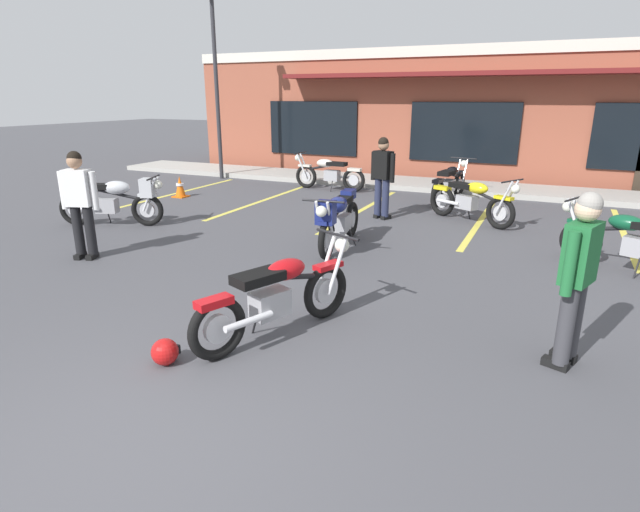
{
  "coord_description": "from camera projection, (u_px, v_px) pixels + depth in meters",
  "views": [
    {
      "loc": [
        2.57,
        -2.13,
        2.46
      ],
      "look_at": [
        0.03,
        3.37,
        0.55
      ],
      "focal_mm": 28.58,
      "sensor_mm": 36.0,
      "label": 1
    }
  ],
  "objects": [
    {
      "name": "ground_plane",
      "position": [
        334.0,
        283.0,
        6.99
      ],
      "size": [
        80.0,
        80.0,
        0.0
      ],
      "primitive_type": "plane",
      "color": "#47474C"
    },
    {
      "name": "sidewalk_kerb",
      "position": [
        451.0,
        186.0,
        14.09
      ],
      "size": [
        22.0,
        1.8,
        0.14
      ],
      "primitive_type": "cube",
      "color": "#A8A59E",
      "rests_on": "ground_plane"
    },
    {
      "name": "brick_storefront_building",
      "position": [
        479.0,
        113.0,
        17.04
      ],
      "size": [
        18.2,
        6.46,
        3.84
      ],
      "color": "brown",
      "rests_on": "ground_plane"
    },
    {
      "name": "painted_stall_lines",
      "position": [
        419.0,
        215.0,
        10.99
      ],
      "size": [
        13.05,
        4.8,
        0.01
      ],
      "color": "#DBCC4C",
      "rests_on": "ground_plane"
    },
    {
      "name": "motorcycle_foreground_classic",
      "position": [
        278.0,
        295.0,
        5.33
      ],
      "size": [
        1.09,
        2.0,
        0.98
      ],
      "color": "black",
      "rests_on": "ground_plane"
    },
    {
      "name": "motorcycle_red_sportbike",
      "position": [
        338.0,
        218.0,
        8.43
      ],
      "size": [
        0.66,
        2.11,
        0.98
      ],
      "color": "black",
      "rests_on": "ground_plane"
    },
    {
      "name": "motorcycle_black_cruiser",
      "position": [
        632.0,
        241.0,
        7.31
      ],
      "size": [
        1.99,
        1.12,
        0.98
      ],
      "color": "black",
      "rests_on": "ground_plane"
    },
    {
      "name": "motorcycle_silver_naked",
      "position": [
        471.0,
        200.0,
        10.23
      ],
      "size": [
        1.9,
        1.29,
        0.98
      ],
      "color": "black",
      "rests_on": "ground_plane"
    },
    {
      "name": "motorcycle_blue_standard",
      "position": [
        116.0,
        199.0,
        9.95
      ],
      "size": [
        2.0,
        1.1,
        0.98
      ],
      "color": "black",
      "rests_on": "ground_plane"
    },
    {
      "name": "motorcycle_green_cafe_racer",
      "position": [
        450.0,
        182.0,
        12.3
      ],
      "size": [
        0.74,
        2.1,
        0.98
      ],
      "color": "black",
      "rests_on": "ground_plane"
    },
    {
      "name": "motorcycle_orange_scrambler",
      "position": [
        329.0,
        173.0,
        13.82
      ],
      "size": [
        2.11,
        0.66,
        0.98
      ],
      "color": "black",
      "rests_on": "ground_plane"
    },
    {
      "name": "person_in_black_shirt",
      "position": [
        80.0,
        199.0,
        7.81
      ],
      "size": [
        0.6,
        0.37,
        1.68
      ],
      "color": "black",
      "rests_on": "ground_plane"
    },
    {
      "name": "person_in_shorts_foreground",
      "position": [
        383.0,
        173.0,
        10.4
      ],
      "size": [
        0.59,
        0.38,
        1.68
      ],
      "color": "black",
      "rests_on": "ground_plane"
    },
    {
      "name": "person_by_back_row",
      "position": [
        578.0,
        271.0,
        4.58
      ],
      "size": [
        0.37,
        0.6,
        1.68
      ],
      "color": "black",
      "rests_on": "ground_plane"
    },
    {
      "name": "helmet_on_pavement",
      "position": [
        165.0,
        352.0,
        4.85
      ],
      "size": [
        0.26,
        0.26,
        0.26
      ],
      "color": "#B71414",
      "rests_on": "ground_plane"
    },
    {
      "name": "traffic_cone",
      "position": [
        180.0,
        187.0,
        12.9
      ],
      "size": [
        0.34,
        0.34,
        0.53
      ],
      "color": "orange",
      "rests_on": "ground_plane"
    },
    {
      "name": "parking_lot_lamp_post",
      "position": [
        213.0,
        60.0,
        14.78
      ],
      "size": [
        0.24,
        0.76,
        5.43
      ],
      "color": "#2D2D33",
      "rests_on": "ground_plane"
    }
  ]
}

